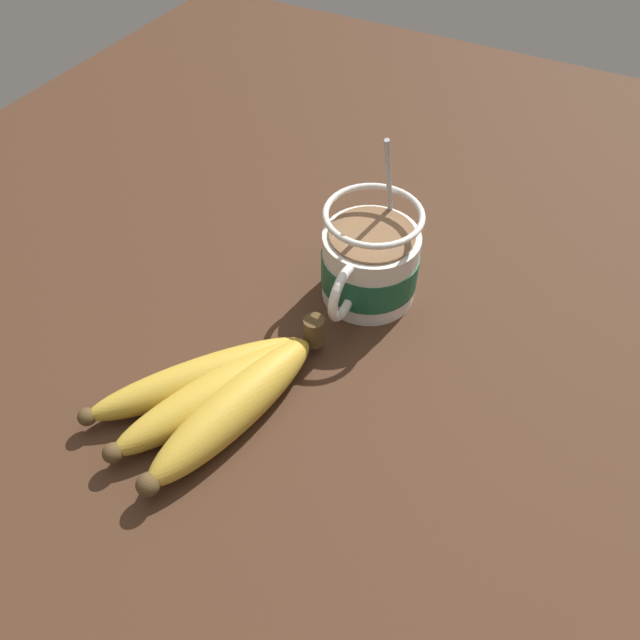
# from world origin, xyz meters

# --- Properties ---
(table) EXTENTS (1.30, 1.30, 0.03)m
(table) POSITION_xyz_m (0.00, 0.00, 0.01)
(table) COLOR #422819
(table) RESTS_ON ground
(coffee_mug) EXTENTS (0.15, 0.10, 0.17)m
(coffee_mug) POSITION_xyz_m (-0.03, -0.02, 0.07)
(coffee_mug) COLOR white
(coffee_mug) RESTS_ON table
(banana_bunch) EXTENTS (0.21, 0.16, 0.04)m
(banana_bunch) POSITION_xyz_m (0.17, -0.08, 0.05)
(banana_bunch) COLOR #4C381E
(banana_bunch) RESTS_ON table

